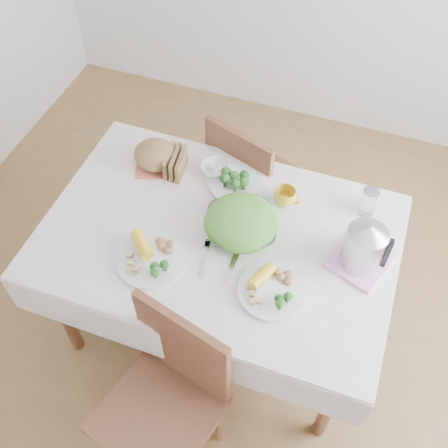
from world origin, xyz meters
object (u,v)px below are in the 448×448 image
(chair_near, at_px, (158,415))
(dinner_plate_left, at_px, (152,260))
(salad_bowl, at_px, (241,226))
(dinner_plate_right, at_px, (271,291))
(dining_table, at_px, (219,282))
(chair_far, at_px, (258,177))
(yellow_mug, at_px, (285,197))
(electric_kettle, at_px, (364,245))

(chair_near, xyz_separation_m, dinner_plate_left, (-0.21, 0.48, 0.31))
(salad_bowl, xyz_separation_m, dinner_plate_right, (0.21, -0.24, -0.03))
(dining_table, relative_size, chair_far, 1.54)
(dining_table, relative_size, yellow_mug, 14.04)
(dinner_plate_left, bearing_deg, electric_kettle, 19.50)
(dining_table, distance_m, electric_kettle, 0.78)
(dining_table, xyz_separation_m, dinner_plate_right, (0.30, -0.20, 0.40))
(dinner_plate_left, bearing_deg, dining_table, 46.98)
(dining_table, xyz_separation_m, dinner_plate_left, (-0.21, -0.22, 0.40))
(electric_kettle, bearing_deg, dining_table, 163.94)
(chair_near, height_order, dinner_plate_left, chair_near)
(electric_kettle, bearing_deg, yellow_mug, 128.67)
(chair_far, height_order, dinner_plate_left, chair_far)
(salad_bowl, bearing_deg, chair_far, 98.99)
(dinner_plate_left, bearing_deg, dinner_plate_right, 3.01)
(yellow_mug, bearing_deg, dinner_plate_left, -130.75)
(dining_table, relative_size, chair_near, 1.47)
(chair_far, distance_m, dinner_plate_left, 0.94)
(salad_bowl, xyz_separation_m, dinner_plate_left, (-0.29, -0.27, -0.03))
(dining_table, height_order, dinner_plate_right, dinner_plate_right)
(salad_bowl, bearing_deg, dinner_plate_right, -49.33)
(salad_bowl, bearing_deg, chair_near, -96.28)
(electric_kettle, bearing_deg, dinner_plate_left, 177.58)
(chair_near, relative_size, dinner_plate_left, 3.33)
(chair_near, xyz_separation_m, electric_kettle, (0.59, 0.76, 0.42))
(salad_bowl, relative_size, dinner_plate_right, 1.09)
(chair_far, relative_size, electric_kettle, 4.02)
(dining_table, height_order, chair_near, chair_near)
(yellow_mug, height_order, electric_kettle, electric_kettle)
(chair_near, bearing_deg, yellow_mug, 92.17)
(chair_far, xyz_separation_m, yellow_mug, (0.23, -0.38, 0.34))
(chair_near, relative_size, electric_kettle, 4.20)
(dining_table, height_order, salad_bowl, salad_bowl)
(chair_far, xyz_separation_m, dinner_plate_left, (-0.20, -0.87, 0.31))
(dining_table, bearing_deg, chair_near, -89.71)
(chair_far, bearing_deg, yellow_mug, 140.21)
(salad_bowl, relative_size, electric_kettle, 1.30)
(dinner_plate_right, bearing_deg, yellow_mug, 99.54)
(salad_bowl, relative_size, yellow_mug, 2.96)
(dinner_plate_left, distance_m, dinner_plate_right, 0.50)
(dinner_plate_left, xyz_separation_m, electric_kettle, (0.80, 0.28, 0.11))
(chair_far, relative_size, salad_bowl, 3.09)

